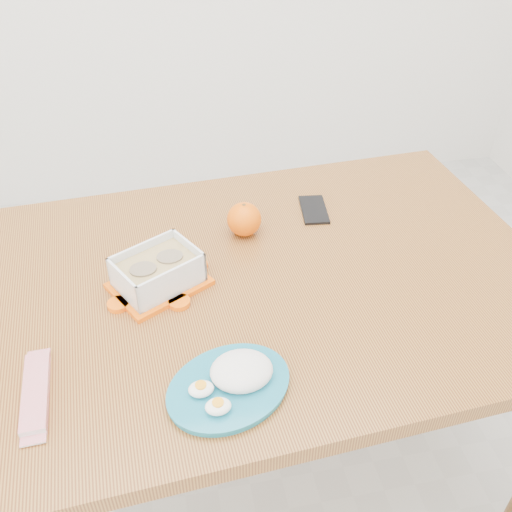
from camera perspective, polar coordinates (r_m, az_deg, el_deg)
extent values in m
plane|color=#B7B7B2|center=(1.84, -0.61, -21.83)|extent=(3.50, 3.50, 0.00)
cube|color=olive|center=(1.32, 0.00, -2.73)|extent=(1.43, 1.01, 0.04)
cylinder|color=brown|center=(1.88, -22.28, -6.83)|extent=(0.06, 0.06, 0.71)
cylinder|color=brown|center=(2.05, 14.12, -0.60)|extent=(0.06, 0.06, 0.71)
cube|color=#FF6107|center=(1.30, -9.62, -2.78)|extent=(0.25, 0.23, 0.01)
cube|color=silver|center=(1.27, -9.82, -1.34)|extent=(0.22, 0.20, 0.07)
cube|color=#A38851|center=(1.28, -9.79, -1.58)|extent=(0.20, 0.18, 0.05)
cylinder|color=#826E55|center=(1.26, -11.18, -1.60)|extent=(0.08, 0.08, 0.02)
cylinder|color=#826E55|center=(1.28, -8.58, -0.36)|extent=(0.08, 0.08, 0.02)
sphere|color=#FD6B05|center=(1.42, -1.19, 3.69)|extent=(0.09, 0.09, 0.09)
cylinder|color=#19728B|center=(1.08, -2.74, -13.03)|extent=(0.31, 0.31, 0.01)
ellipsoid|color=white|center=(1.07, -1.47, -11.03)|extent=(0.15, 0.14, 0.05)
ellipsoid|color=white|center=(1.06, -5.51, -13.10)|extent=(0.06, 0.05, 0.02)
ellipsoid|color=white|center=(1.03, -3.80, -14.78)|extent=(0.06, 0.05, 0.02)
cube|color=red|center=(1.14, -21.17, -12.60)|extent=(0.05, 0.18, 0.02)
cube|color=black|center=(1.54, 5.81, 4.64)|extent=(0.08, 0.14, 0.01)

